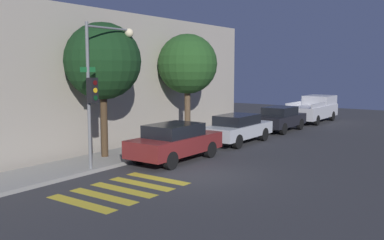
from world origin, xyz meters
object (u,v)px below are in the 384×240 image
object	(u,v)px
sedan_far_end	(280,118)
pickup_truck	(314,109)
sedan_middle	(238,128)
tree_near_corner	(103,62)
traffic_light_pole	(100,76)
sedan_near_corner	(175,141)
tree_midblock	(187,64)

from	to	relation	value
sedan_far_end	pickup_truck	distance (m)	5.93
sedan_middle	pickup_truck	xyz separation A→B (m)	(11.23, 0.00, 0.15)
sedan_middle	tree_near_corner	world-z (taller)	tree_near_corner
traffic_light_pole	sedan_near_corner	size ratio (longest dim) A/B	1.24
sedan_middle	sedan_far_end	size ratio (longest dim) A/B	1.08
sedan_far_end	tree_midblock	world-z (taller)	tree_midblock
sedan_middle	sedan_far_end	xyz separation A→B (m)	(5.30, 0.00, 0.01)
pickup_truck	tree_near_corner	world-z (taller)	tree_near_corner
tree_near_corner	sedan_middle	bearing A→B (deg)	-20.63
tree_near_corner	pickup_truck	bearing A→B (deg)	-8.09
sedan_near_corner	sedan_far_end	distance (m)	10.58
pickup_truck	traffic_light_pole	bearing A→B (deg)	176.25
sedan_far_end	tree_near_corner	distance (m)	12.83
sedan_near_corner	tree_near_corner	distance (m)	4.45
sedan_middle	traffic_light_pole	bearing A→B (deg)	171.13
sedan_near_corner	tree_near_corner	xyz separation A→B (m)	(-1.55, 2.57, 3.29)
traffic_light_pole	pickup_truck	bearing A→B (deg)	-3.75
traffic_light_pole	tree_midblock	world-z (taller)	tree_midblock
sedan_near_corner	sedan_middle	world-z (taller)	sedan_near_corner
sedan_middle	tree_midblock	size ratio (longest dim) A/B	0.81
traffic_light_pole	sedan_middle	size ratio (longest dim) A/B	1.20
sedan_middle	tree_near_corner	bearing A→B (deg)	159.37
sedan_middle	pickup_truck	world-z (taller)	pickup_truck
sedan_middle	pickup_truck	size ratio (longest dim) A/B	0.85
traffic_light_pole	sedan_near_corner	xyz separation A→B (m)	(2.88, -1.27, -2.74)
traffic_light_pole	sedan_far_end	xyz separation A→B (m)	(13.45, -1.27, -2.76)
sedan_near_corner	tree_midblock	world-z (taller)	tree_midblock
pickup_truck	tree_near_corner	size ratio (longest dim) A/B	0.94
sedan_far_end	tree_near_corner	bearing A→B (deg)	168.04
pickup_truck	tree_near_corner	distance (m)	18.51
sedan_middle	tree_near_corner	size ratio (longest dim) A/B	0.80
tree_near_corner	tree_midblock	xyz separation A→B (m)	(5.94, -0.00, -0.06)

